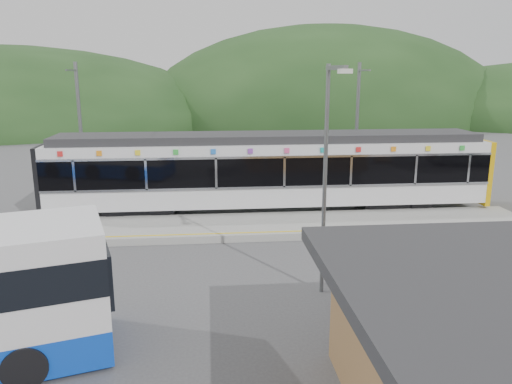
{
  "coord_description": "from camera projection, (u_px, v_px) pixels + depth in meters",
  "views": [
    {
      "loc": [
        -0.71,
        -16.81,
        6.49
      ],
      "look_at": [
        1.0,
        1.0,
        2.2
      ],
      "focal_mm": 35.0,
      "sensor_mm": 36.0,
      "label": 1
    }
  ],
  "objects": [
    {
      "name": "yellow_line",
      "position": [
        229.0,
        233.0,
        19.72
      ],
      "size": [
        26.0,
        0.1,
        0.01
      ],
      "primitive_type": "cube",
      "color": "yellow",
      "rests_on": "platform"
    },
    {
      "name": "train",
      "position": [
        269.0,
        170.0,
        23.37
      ],
      "size": [
        20.44,
        3.01,
        3.74
      ],
      "color": "black",
      "rests_on": "ground"
    },
    {
      "name": "catenary_mast_east",
      "position": [
        357.0,
        129.0,
        25.94
      ],
      "size": [
        0.18,
        1.8,
        7.0
      ],
      "color": "slate",
      "rests_on": "ground"
    },
    {
      "name": "ground",
      "position": [
        231.0,
        259.0,
        17.85
      ],
      "size": [
        120.0,
        120.0,
        0.0
      ],
      "primitive_type": "plane",
      "color": "#4C4C4F",
      "rests_on": "ground"
    },
    {
      "name": "hills",
      "position": [
        357.0,
        214.0,
        23.55
      ],
      "size": [
        146.0,
        149.0,
        26.0
      ],
      "color": "#1E3D19",
      "rests_on": "ground"
    },
    {
      "name": "lamp_post",
      "position": [
        327.0,
        163.0,
        14.13
      ],
      "size": [
        0.38,
        1.19,
        6.73
      ],
      "rotation": [
        0.0,
        0.0,
        0.2
      ],
      "color": "slate",
      "rests_on": "ground"
    },
    {
      "name": "platform",
      "position": [
        227.0,
        227.0,
        21.01
      ],
      "size": [
        26.0,
        3.2,
        0.3
      ],
      "primitive_type": "cube",
      "color": "#9E9E99",
      "rests_on": "ground"
    },
    {
      "name": "catenary_mast_west",
      "position": [
        81.0,
        132.0,
        24.64
      ],
      "size": [
        0.18,
        1.8,
        7.0
      ],
      "color": "slate",
      "rests_on": "ground"
    }
  ]
}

